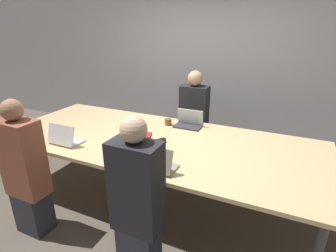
# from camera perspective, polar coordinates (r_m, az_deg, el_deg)

# --- Properties ---
(ground_plane) EXTENTS (24.00, 24.00, 0.00)m
(ground_plane) POSITION_cam_1_polar(r_m,az_deg,el_deg) (3.49, -2.62, -14.56)
(ground_plane) COLOR brown
(curtain_wall) EXTENTS (12.00, 0.06, 2.80)m
(curtain_wall) POSITION_cam_1_polar(r_m,az_deg,el_deg) (4.70, 8.31, 13.05)
(curtain_wall) COLOR #ADADB2
(curtain_wall) RESTS_ON ground_plane
(conference_table) EXTENTS (3.84, 1.57, 0.77)m
(conference_table) POSITION_cam_1_polar(r_m,az_deg,el_deg) (3.12, -2.83, -3.65)
(conference_table) COLOR #D6B77F
(conference_table) RESTS_ON ground_plane
(laptop_near_left) EXTENTS (0.35, 0.24, 0.24)m
(laptop_near_left) POSITION_cam_1_polar(r_m,az_deg,el_deg) (3.17, -21.67, -2.50)
(laptop_near_left) COLOR silver
(laptop_near_left) RESTS_ON conference_table
(person_near_left) EXTENTS (0.40, 0.24, 1.42)m
(person_near_left) POSITION_cam_1_polar(r_m,az_deg,el_deg) (2.95, -28.61, -8.77)
(person_near_left) COLOR #2D2D38
(person_near_left) RESTS_ON ground_plane
(laptop_far_center) EXTENTS (0.36, 0.22, 0.23)m
(laptop_far_center) POSITION_cam_1_polar(r_m,az_deg,el_deg) (3.49, 4.60, 1.00)
(laptop_far_center) COLOR #333338
(laptop_far_center) RESTS_ON conference_table
(person_far_center) EXTENTS (0.40, 0.24, 1.44)m
(person_far_center) POSITION_cam_1_polar(r_m,az_deg,el_deg) (3.95, 5.62, 1.27)
(person_far_center) COLOR #2D2D38
(person_far_center) RESTS_ON ground_plane
(cup_far_center) EXTENTS (0.09, 0.09, 0.09)m
(cup_far_center) POSITION_cam_1_polar(r_m,az_deg,el_deg) (3.53, 0.02, 0.91)
(cup_far_center) COLOR brown
(cup_far_center) RESTS_ON conference_table
(laptop_near_midright) EXTENTS (0.32, 0.24, 0.24)m
(laptop_near_midright) POSITION_cam_1_polar(r_m,az_deg,el_deg) (2.43, -2.28, -8.17)
(laptop_near_midright) COLOR gray
(laptop_near_midright) RESTS_ON conference_table
(person_near_midright) EXTENTS (0.40, 0.24, 1.43)m
(person_near_midright) POSITION_cam_1_polar(r_m,az_deg,el_deg) (2.21, -6.72, -16.23)
(person_near_midright) COLOR #2D2D38
(person_near_midright) RESTS_ON ground_plane
(cup_near_midright) EXTENTS (0.08, 0.08, 0.10)m
(cup_near_midright) POSITION_cam_1_polar(r_m,az_deg,el_deg) (2.60, -5.92, -6.66)
(cup_near_midright) COLOR brown
(cup_near_midright) RESTS_ON conference_table
(stapler) EXTENTS (0.11, 0.15, 0.05)m
(stapler) POSITION_cam_1_polar(r_m,az_deg,el_deg) (2.98, -1.86, -3.34)
(stapler) COLOR black
(stapler) RESTS_ON conference_table
(notebook) EXTENTS (0.28, 0.23, 0.02)m
(notebook) POSITION_cam_1_polar(r_m,az_deg,el_deg) (3.20, -5.82, -1.97)
(notebook) COLOR maroon
(notebook) RESTS_ON conference_table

